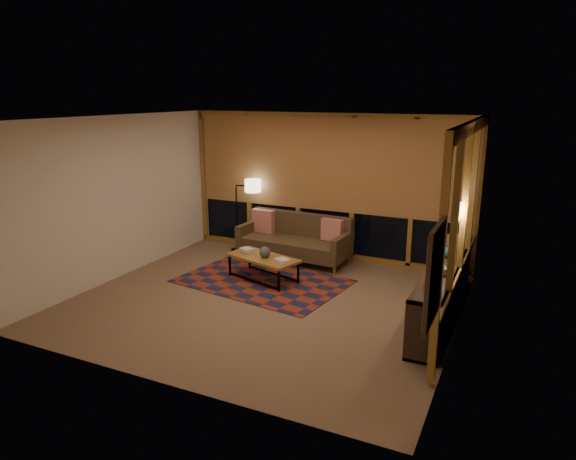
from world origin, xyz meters
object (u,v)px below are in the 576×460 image
at_px(floor_lamp, 237,215).
at_px(bookshelf, 443,290).
at_px(coffee_table, 263,268).
at_px(sofa, 294,239).

relative_size(floor_lamp, bookshelf, 0.47).
height_order(coffee_table, floor_lamp, floor_lamp).
height_order(floor_lamp, bookshelf, floor_lamp).
xyz_separation_m(coffee_table, bookshelf, (2.93, -0.17, 0.17)).
distance_m(sofa, coffee_table, 1.18).
bearing_deg(sofa, bookshelf, -21.30).
bearing_deg(floor_lamp, bookshelf, -39.06).
height_order(sofa, coffee_table, sofa).
relative_size(coffee_table, bookshelf, 0.41).
distance_m(floor_lamp, bookshelf, 4.45).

